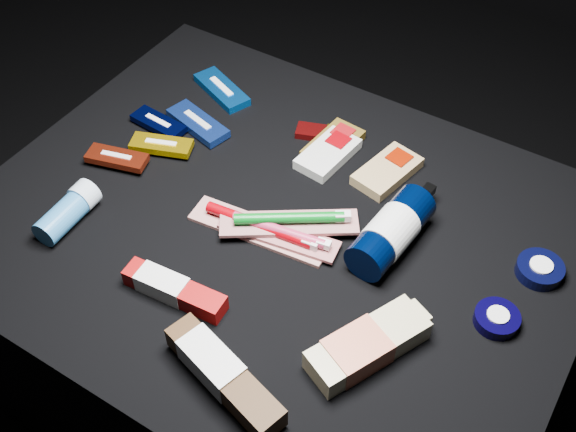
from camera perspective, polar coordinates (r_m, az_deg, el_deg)
The scene contains 21 objects.
ground at distance 1.50m, azimuth -0.70°, elevation -10.88°, with size 3.00×3.00×0.00m, color black.
cloth_table at distance 1.34m, azimuth -0.78°, elevation -6.39°, with size 0.98×0.78×0.40m, color black.
luna_bar_0 at distance 1.44m, azimuth -5.26°, elevation 9.91°, with size 0.14×0.10×0.02m.
luna_bar_1 at distance 1.36m, azimuth -7.13°, elevation 7.29°, with size 0.14×0.08×0.02m.
luna_bar_2 at distance 1.37m, azimuth -10.20°, elevation 7.22°, with size 0.11×0.05×0.01m.
luna_bar_3 at distance 1.32m, azimuth -9.97°, elevation 5.55°, with size 0.12×0.08×0.01m.
luna_bar_4 at distance 1.30m, azimuth -13.37°, elevation 4.49°, with size 0.11×0.07×0.01m.
clif_bar_0 at distance 1.31m, azimuth 3.70°, elevation 5.75°, with size 0.07×0.12×0.02m.
clif_bar_1 at distance 1.29m, azimuth 3.30°, elevation 5.05°, with size 0.08×0.13×0.02m.
clif_bar_2 at distance 1.27m, azimuth 7.99°, elevation 3.65°, with size 0.09×0.13×0.02m.
power_bar at distance 1.33m, azimuth 3.51°, elevation 6.44°, with size 0.12×0.07×0.01m.
lotion_bottle at distance 1.14m, azimuth 8.16°, elevation -1.24°, with size 0.08×0.22×0.07m.
cream_tin_upper at distance 1.17m, azimuth 19.27°, elevation -4.00°, with size 0.07×0.07×0.02m.
cream_tin_lower at distance 1.10m, azimuth 16.17°, elevation -7.79°, with size 0.07×0.07×0.02m.
bodywash_bottle at distance 1.02m, azimuth 6.17°, elevation -10.20°, with size 0.13×0.19×0.04m.
deodorant_stick at distance 1.22m, azimuth -16.97°, elevation 0.33°, with size 0.05×0.12×0.05m.
toothbrush_pack_0 at distance 1.16m, azimuth -2.16°, elevation -1.02°, with size 0.24×0.08×0.03m.
toothbrush_pack_1 at distance 1.15m, azimuth -0.60°, elevation -1.35°, with size 0.20×0.08×0.02m.
toothbrush_pack_2 at distance 1.16m, azimuth 0.25°, elevation -0.38°, with size 0.21×0.17×0.02m.
toothpaste_carton_red at distance 1.09m, azimuth -9.28°, elevation -5.65°, with size 0.17×0.05×0.03m.
toothpaste_carton_green at distance 1.00m, azimuth -5.41°, elevation -12.12°, with size 0.21×0.10×0.04m.
Camera 1 is at (0.43, -0.66, 1.28)m, focal length 45.00 mm.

